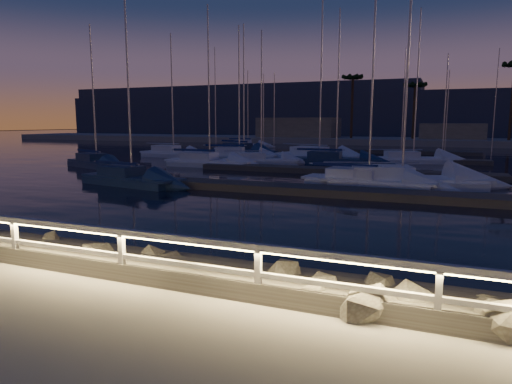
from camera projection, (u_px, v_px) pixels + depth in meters
ground at (85, 273)px, 9.74m from camera, size 400.00×400.00×0.00m
harbor_water at (354, 172)px, 38.41m from camera, size 400.00×440.00×0.60m
guard_rail at (80, 238)px, 9.64m from camera, size 44.11×0.12×1.06m
riprap at (339, 292)px, 9.27m from camera, size 38.17×2.93×1.38m
floating_docks at (357, 164)px, 39.49m from camera, size 22.00×36.00×0.40m
far_shore at (400, 139)px, 77.40m from camera, size 160.00×14.00×5.20m
palm_left at (353, 80)px, 76.99m from camera, size 3.00×3.00×11.20m
palm_center at (415, 87)px, 74.34m from camera, size 3.00×3.00×9.70m
distant_hills at (344, 117)px, 139.50m from camera, size 230.00×37.50×18.00m
sailboat_a at (96, 162)px, 38.42m from camera, size 7.06×4.13×11.69m
sailboat_b at (130, 178)px, 27.73m from camera, size 7.41×3.41×12.20m
sailboat_c at (365, 180)px, 26.52m from camera, size 7.87×3.12×13.00m
sailboat_d at (398, 179)px, 26.68m from camera, size 9.86×5.24×16.06m
sailboat_e at (237, 155)px, 45.51m from camera, size 7.94×4.02×13.10m
sailboat_f at (259, 160)px, 40.69m from camera, size 7.01×4.53×11.66m
sailboat_g at (334, 160)px, 41.01m from camera, size 8.14×2.99×13.54m
sailboat_i at (172, 153)px, 49.21m from camera, size 7.73×2.73×13.02m
sailboat_j at (208, 161)px, 38.88m from camera, size 7.87×2.45×13.34m
sailboat_k at (317, 155)px, 45.41m from camera, size 9.67×5.40×15.84m
sailboat_l at (411, 159)px, 42.15m from camera, size 8.47×4.74×13.82m
sailboat_m at (247, 145)px, 67.60m from camera, size 6.71×2.52×11.24m
sailboat_n at (243, 150)px, 53.11m from camera, size 8.90×5.62×14.78m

